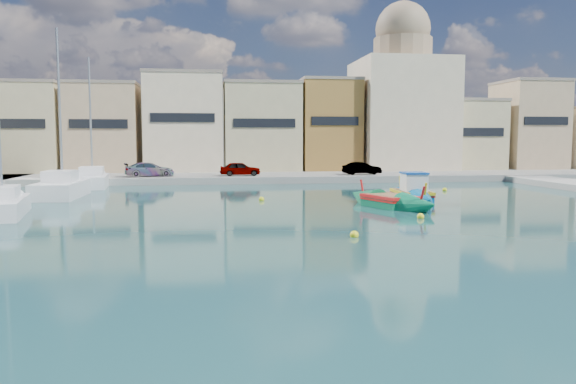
{
  "coord_description": "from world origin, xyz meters",
  "views": [
    {
      "loc": [
        -11.17,
        -20.8,
        3.98
      ],
      "look_at": [
        -7.47,
        6.0,
        1.4
      ],
      "focal_mm": 35.0,
      "sensor_mm": 36.0,
      "label": 1
    }
  ],
  "objects_px": {
    "luzzu_green": "(390,202)",
    "yacht_midnorth": "(68,188)",
    "yacht_mid": "(7,205)",
    "luzzu_blue_cabin": "(412,196)",
    "church_block": "(402,99)",
    "yacht_north": "(94,180)"
  },
  "relations": [
    {
      "from": "luzzu_green",
      "to": "yacht_midnorth",
      "type": "relative_size",
      "value": 0.65
    },
    {
      "from": "luzzu_green",
      "to": "yacht_mid",
      "type": "distance_m",
      "value": 21.39
    },
    {
      "from": "luzzu_blue_cabin",
      "to": "yacht_mid",
      "type": "distance_m",
      "value": 23.74
    },
    {
      "from": "yacht_midnorth",
      "to": "yacht_mid",
      "type": "xyz_separation_m",
      "value": [
        -0.98,
        -9.3,
        -0.08
      ]
    },
    {
      "from": "church_block",
      "to": "yacht_midnorth",
      "type": "xyz_separation_m",
      "value": [
        -31.21,
        -19.46,
        -7.92
      ]
    },
    {
      "from": "church_block",
      "to": "yacht_midnorth",
      "type": "bearing_deg",
      "value": -148.06
    },
    {
      "from": "church_block",
      "to": "yacht_midnorth",
      "type": "distance_m",
      "value": 37.62
    },
    {
      "from": "church_block",
      "to": "yacht_north",
      "type": "relative_size",
      "value": 1.68
    },
    {
      "from": "church_block",
      "to": "yacht_mid",
      "type": "bearing_deg",
      "value": -138.22
    },
    {
      "from": "yacht_north",
      "to": "luzzu_green",
      "type": "bearing_deg",
      "value": -41.4
    },
    {
      "from": "luzzu_green",
      "to": "yacht_north",
      "type": "distance_m",
      "value": 26.92
    },
    {
      "from": "yacht_midnorth",
      "to": "luzzu_blue_cabin",
      "type": "bearing_deg",
      "value": -17.88
    },
    {
      "from": "yacht_north",
      "to": "yacht_midnorth",
      "type": "xyz_separation_m",
      "value": [
        -0.21,
        -7.91,
        0.04
      ]
    },
    {
      "from": "church_block",
      "to": "yacht_mid",
      "type": "height_order",
      "value": "church_block"
    },
    {
      "from": "luzzu_green",
      "to": "yacht_north",
      "type": "bearing_deg",
      "value": 138.6
    },
    {
      "from": "yacht_midnorth",
      "to": "yacht_mid",
      "type": "height_order",
      "value": "yacht_midnorth"
    },
    {
      "from": "yacht_north",
      "to": "yacht_mid",
      "type": "distance_m",
      "value": 17.25
    },
    {
      "from": "luzzu_blue_cabin",
      "to": "yacht_north",
      "type": "relative_size",
      "value": 0.73
    },
    {
      "from": "yacht_north",
      "to": "church_block",
      "type": "bearing_deg",
      "value": 20.42
    },
    {
      "from": "luzzu_green",
      "to": "yacht_mid",
      "type": "bearing_deg",
      "value": 178.42
    },
    {
      "from": "yacht_midnorth",
      "to": "yacht_mid",
      "type": "bearing_deg",
      "value": -96.01
    },
    {
      "from": "luzzu_blue_cabin",
      "to": "church_block",
      "type": "bearing_deg",
      "value": 72.33
    }
  ]
}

